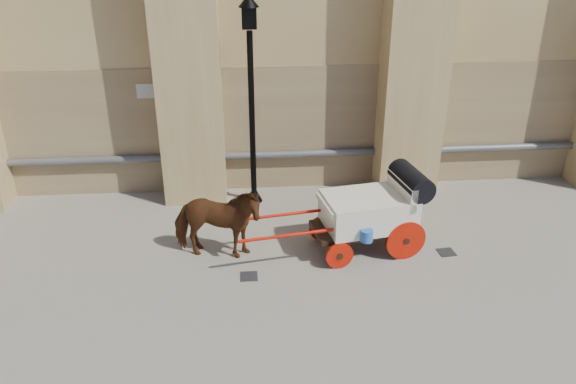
{
  "coord_description": "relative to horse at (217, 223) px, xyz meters",
  "views": [
    {
      "loc": [
        0.13,
        -8.6,
        5.86
      ],
      "look_at": [
        0.94,
        0.88,
        1.33
      ],
      "focal_mm": 35.0,
      "sensor_mm": 36.0,
      "label": 1
    }
  ],
  "objects": [
    {
      "name": "ground",
      "position": [
        0.43,
        -0.84,
        -0.74
      ],
      "size": [
        90.0,
        90.0,
        0.0
      ],
      "primitive_type": "plane",
      "color": "gray",
      "rests_on": "ground"
    },
    {
      "name": "horse",
      "position": [
        0.0,
        0.0,
        0.0
      ],
      "size": [
        1.88,
        1.1,
        1.49
      ],
      "primitive_type": "imported",
      "rotation": [
        0.0,
        0.0,
        1.39
      ],
      "color": "#5A2C13",
      "rests_on": "ground"
    },
    {
      "name": "carriage",
      "position": [
        3.06,
        0.1,
        0.14
      ],
      "size": [
        3.85,
        1.6,
        1.64
      ],
      "rotation": [
        0.0,
        0.0,
        0.17
      ],
      "color": "black",
      "rests_on": "ground"
    },
    {
      "name": "street_lamp",
      "position": [
        0.77,
        2.42,
        1.73
      ],
      "size": [
        0.43,
        0.43,
        4.63
      ],
      "color": "black",
      "rests_on": "ground"
    },
    {
      "name": "drain_grate_near",
      "position": [
        0.58,
        -0.74,
        -0.74
      ],
      "size": [
        0.32,
        0.32,
        0.01
      ],
      "primitive_type": "cube",
      "rotation": [
        0.0,
        0.0,
        -0.01
      ],
      "color": "black",
      "rests_on": "ground"
    },
    {
      "name": "drain_grate_far",
      "position": [
        4.5,
        -0.23,
        -0.74
      ],
      "size": [
        0.35,
        0.35,
        0.01
      ],
      "primitive_type": "cube",
      "rotation": [
        0.0,
        0.0,
        0.09
      ],
      "color": "black",
      "rests_on": "ground"
    }
  ]
}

